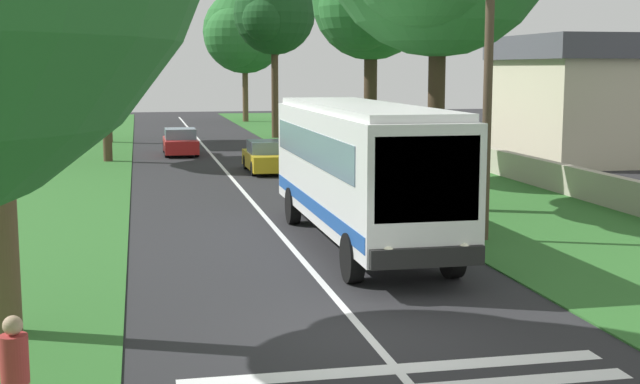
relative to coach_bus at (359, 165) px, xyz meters
The scene contains 15 objects.
ground 8.19m from the coach_bus, 166.84° to the left, with size 160.00×160.00×0.00m, color #262628.
grass_verge_left 12.56m from the coach_bus, 53.86° to the left, with size 120.00×8.00×0.04m, color #2D6628.
grass_verge_right 9.94m from the coach_bus, 41.23° to the right, with size 120.00×8.00×0.04m, color #2D6628.
centre_line 7.82m from the coach_bus, 13.85° to the left, with size 110.00×0.16×0.01m, color silver.
coach_bus is the anchor object (origin of this frame).
trailing_car_0 16.73m from the coach_bus, ahead, with size 4.30×1.78×1.43m.
trailing_car_1 25.68m from the coach_bus, ahead, with size 4.30×1.78×1.43m.
roadside_tree_left_0 35.32m from the coach_bus, 12.76° to the left, with size 7.74×6.46×11.47m.
roadside_tree_right_0 36.15m from the coach_bus, ahead, with size 5.95×5.36×10.83m.
roadside_tree_right_1 53.79m from the coach_bus, ahead, with size 8.66×7.20×11.29m.
roadside_tree_right_3 14.22m from the coach_bus, 15.78° to the right, with size 5.75×4.82×9.73m.
utility_pole 3.83m from the coach_bus, 92.84° to the right, with size 0.24×1.40×7.15m.
roadside_wall 15.81m from the coach_bus, 38.54° to the right, with size 70.00×0.40×1.07m, color #B2A893.
roadside_building 25.35m from the coach_bus, 44.49° to the right, with size 9.04×10.20×6.24m.
pedestrian 13.50m from the coach_bus, 147.72° to the left, with size 0.34×0.34×1.69m.
Camera 1 is at (-14.24, 3.84, 4.66)m, focal length 48.78 mm.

